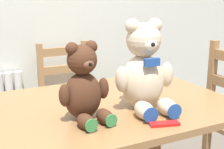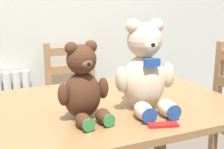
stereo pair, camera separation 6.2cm
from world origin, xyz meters
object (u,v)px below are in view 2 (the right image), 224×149
at_px(teddy_bear_right, 145,71).
at_px(chocolate_bar, 163,125).
at_px(wooden_chair_behind, 77,105).
at_px(teddy_bear_left, 83,86).

relative_size(teddy_bear_right, chocolate_bar, 3.38).
distance_m(wooden_chair_behind, chocolate_bar, 1.21).
xyz_separation_m(wooden_chair_behind, teddy_bear_right, (0.01, -0.97, 0.48)).
relative_size(teddy_bear_left, teddy_bear_right, 0.80).
relative_size(wooden_chair_behind, chocolate_bar, 7.62).
relative_size(wooden_chair_behind, teddy_bear_left, 2.81).
height_order(wooden_chair_behind, teddy_bear_left, teddy_bear_left).
bearing_deg(wooden_chair_behind, teddy_bear_left, 74.30).
distance_m(wooden_chair_behind, teddy_bear_right, 1.08).
bearing_deg(teddy_bear_left, teddy_bear_right, 173.14).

